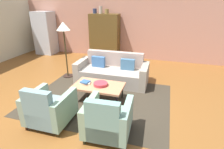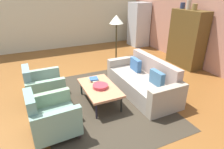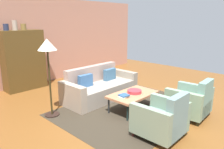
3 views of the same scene
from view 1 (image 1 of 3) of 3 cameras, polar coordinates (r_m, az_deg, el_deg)
The scene contains 15 objects.
ground_plane at distance 4.61m, azimuth -7.96°, elevation -7.96°, with size 10.91×10.91×0.00m, color brown.
wall_back at distance 7.71m, azimuth 3.82°, elevation 15.62°, with size 9.09×0.12×2.80m, color tan.
area_rug at distance 4.62m, azimuth -3.91°, elevation -7.65°, with size 3.40×2.60×0.01m, color #352D22.
couch at distance 5.46m, azimuth 0.18°, elevation 0.68°, with size 2.11×0.93×0.86m.
coffee_table at distance 4.40m, azimuth -4.26°, elevation -3.75°, with size 1.20×0.70×0.41m.
armchair_left at distance 3.80m, azimuth -19.37°, elevation -10.33°, with size 0.81×0.81×0.88m.
armchair_right at distance 3.30m, azimuth -1.56°, elevation -14.27°, with size 0.84×0.84×0.88m.
fruit_bowl at distance 4.35m, azimuth -3.61°, elevation -3.01°, with size 0.34×0.34×0.07m, color #AF303B.
book_stack at distance 4.49m, azimuth -8.43°, elevation -2.46°, with size 0.28×0.22×0.06m.
cabinet at distance 7.66m, azimuth -2.30°, elevation 11.82°, with size 1.20×0.51×1.80m.
vase_tall at distance 7.68m, azimuth -5.42°, elevation 19.25°, with size 0.15×0.15×0.19m, color #282F4A.
vase_round at distance 7.59m, azimuth -3.57°, elevation 19.61°, with size 0.14×0.14×0.28m, color #B8A38F.
vase_small at distance 7.51m, azimuth -1.67°, elevation 19.24°, with size 0.16×0.16×0.18m, color olive.
refrigerator at distance 8.87m, azimuth -20.22°, elevation 12.13°, with size 0.80×0.73×1.85m.
floor_lamp at distance 5.70m, azimuth -14.94°, elevation 12.94°, with size 0.40×0.40×1.72m.
Camera 1 is at (1.75, -3.58, 2.32)m, focal length 29.11 mm.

